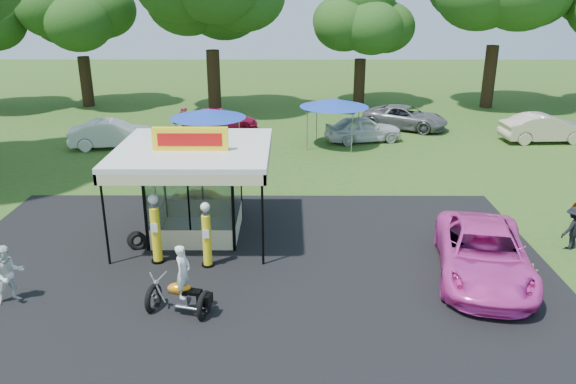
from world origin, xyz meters
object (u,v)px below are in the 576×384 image
object	(u,v)px
bg_car_c	(363,129)
bg_car_d	(405,117)
gas_station_kiosk	(196,189)
pink_sedan	(483,253)
spectator_west	(8,275)
a_frame_sign	(526,279)
spectator_east_a	(573,228)
tent_west	(208,114)
bg_car_a	(113,134)
kiosk_car	(206,201)
motorcycle	(182,287)
gas_pump_left	(156,231)
gas_pump_right	(207,236)
bg_car_b	(220,120)
bg_car_e	(545,128)
tent_east	(334,103)

from	to	relation	value
bg_car_c	bg_car_d	distance (m)	4.54
gas_station_kiosk	pink_sedan	distance (m)	10.12
spectator_west	a_frame_sign	bearing A→B (deg)	-35.33
spectator_east_a	tent_west	distance (m)	17.90
bg_car_a	kiosk_car	bearing A→B (deg)	-155.62
bg_car_a	motorcycle	bearing A→B (deg)	-167.68
gas_pump_left	spectator_east_a	bearing A→B (deg)	4.66
gas_station_kiosk	gas_pump_right	bearing A→B (deg)	-74.55
kiosk_car	spectator_west	bearing A→B (deg)	146.69
kiosk_car	bg_car_c	size ratio (longest dim) A/B	0.62
a_frame_sign	bg_car_b	size ratio (longest dim) A/B	0.18
gas_pump_right	motorcycle	size ratio (longest dim) A/B	1.03
kiosk_car	tent_west	distance (m)	7.71
bg_car_e	tent_east	size ratio (longest dim) A/B	1.28
kiosk_car	bg_car_b	xyz separation A→B (m)	(-1.10, 14.01, 0.23)
gas_pump_left	pink_sedan	bearing A→B (deg)	-5.07
kiosk_car	spectator_west	distance (m)	8.52
spectator_east_a	bg_car_b	world-z (taller)	spectator_east_a
spectator_west	gas_pump_right	bearing A→B (deg)	-14.96
motorcycle	kiosk_car	distance (m)	7.74
spectator_east_a	bg_car_e	bearing A→B (deg)	-139.41
bg_car_d	tent_west	world-z (taller)	tent_west
gas_station_kiosk	gas_pump_right	xyz separation A→B (m)	(0.73, -2.65, -0.70)
kiosk_car	tent_east	xyz separation A→B (m)	(5.94, 10.35, 2.02)
bg_car_b	bg_car_c	bearing A→B (deg)	-112.74
gas_pump_left	bg_car_b	xyz separation A→B (m)	(-0.12, 18.59, -0.46)
kiosk_car	gas_station_kiosk	bearing A→B (deg)	-180.00
motorcycle	spectator_west	bearing A→B (deg)	-172.42
motorcycle	bg_car_b	world-z (taller)	motorcycle
gas_pump_right	a_frame_sign	bearing A→B (deg)	-9.61
gas_station_kiosk	pink_sedan	bearing A→B (deg)	-19.16
gas_pump_left	gas_pump_right	world-z (taller)	gas_pump_left
motorcycle	bg_car_b	distance (m)	21.78
kiosk_car	spectator_east_a	size ratio (longest dim) A/B	1.80
gas_pump_left	spectator_east_a	size ratio (longest dim) A/B	1.56
spectator_west	bg_car_e	distance (m)	29.65
kiosk_car	bg_car_b	world-z (taller)	bg_car_b
bg_car_e	spectator_east_a	bearing A→B (deg)	156.67
gas_pump_right	tent_west	size ratio (longest dim) A/B	0.57
gas_pump_left	gas_pump_right	size ratio (longest dim) A/B	1.08
motorcycle	tent_west	size ratio (longest dim) A/B	0.56
gas_pump_left	a_frame_sign	world-z (taller)	gas_pump_left
spectator_east_a	bg_car_d	size ratio (longest dim) A/B	0.29
gas_station_kiosk	a_frame_sign	size ratio (longest dim) A/B	6.19
tent_west	spectator_west	bearing A→B (deg)	-104.78
tent_east	motorcycle	bearing A→B (deg)	-106.98
bg_car_e	gas_station_kiosk	bearing A→B (deg)	122.36
gas_station_kiosk	bg_car_e	xyz separation A→B (m)	(18.59, 13.48, -0.95)
gas_pump_right	pink_sedan	size ratio (longest dim) A/B	0.39
motorcycle	spectator_east_a	xyz separation A→B (m)	(12.89, 4.30, -0.07)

